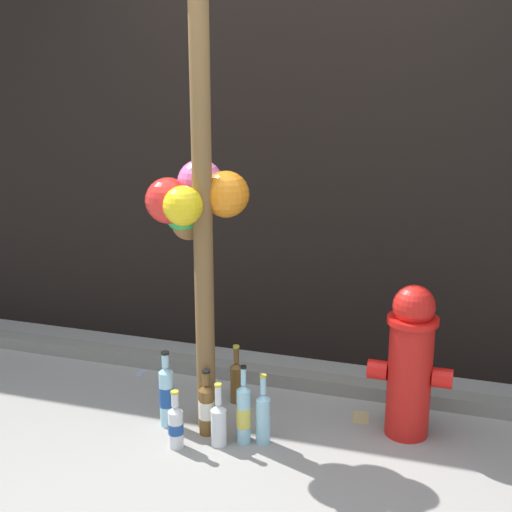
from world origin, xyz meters
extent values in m
plane|color=gray|center=(0.00, 0.00, 0.00)|extent=(14.00, 14.00, 0.00)
cube|color=black|center=(0.00, 1.50, 1.59)|extent=(10.00, 0.20, 3.19)
cube|color=slate|center=(0.00, 1.00, 0.04)|extent=(8.00, 0.12, 0.08)
cylinder|color=brown|center=(-0.23, 0.42, 1.27)|extent=(0.09, 0.09, 2.53)
sphere|color=green|center=(-0.35, 0.50, 1.12)|extent=(0.24, 0.24, 0.24)
sphere|color=red|center=(-0.40, 0.41, 1.18)|extent=(0.22, 0.22, 0.22)
sphere|color=#D66BB2|center=(-0.30, 0.58, 1.24)|extent=(0.23, 0.23, 0.23)
sphere|color=orange|center=(-0.14, 0.51, 1.20)|extent=(0.23, 0.23, 0.23)
sphere|color=yellow|center=(-0.28, 0.31, 1.18)|extent=(0.19, 0.19, 0.19)
sphere|color=brown|center=(-0.34, 0.50, 1.05)|extent=(0.17, 0.17, 0.17)
sphere|color=brown|center=(-0.34, 0.50, 1.18)|extent=(0.12, 0.12, 0.12)
sphere|color=brown|center=(-0.38, 0.50, 1.22)|extent=(0.05, 0.05, 0.05)
sphere|color=brown|center=(-0.30, 0.50, 1.22)|extent=(0.05, 0.05, 0.05)
sphere|color=brown|center=(-0.34, 0.45, 1.18)|extent=(0.04, 0.04, 0.04)
cylinder|color=red|center=(0.77, 0.65, 0.30)|extent=(0.22, 0.22, 0.60)
cylinder|color=red|center=(0.77, 0.65, 0.61)|extent=(0.25, 0.25, 0.03)
sphere|color=red|center=(0.77, 0.65, 0.68)|extent=(0.21, 0.21, 0.21)
cylinder|color=red|center=(0.61, 0.65, 0.33)|extent=(0.10, 0.10, 0.10)
cylinder|color=red|center=(0.92, 0.65, 0.33)|extent=(0.10, 0.10, 0.10)
cylinder|color=#93CCE0|center=(0.01, 0.32, 0.14)|extent=(0.07, 0.07, 0.28)
cone|color=#93CCE0|center=(0.01, 0.32, 0.30)|extent=(0.07, 0.07, 0.03)
cylinder|color=#93CCE0|center=(0.01, 0.32, 0.35)|extent=(0.03, 0.03, 0.09)
cylinder|color=#D8C64C|center=(0.01, 0.32, 0.14)|extent=(0.07, 0.07, 0.10)
cylinder|color=black|center=(0.01, 0.32, 0.40)|extent=(0.03, 0.03, 0.01)
cylinder|color=#93CCE0|center=(0.10, 0.35, 0.12)|extent=(0.07, 0.07, 0.24)
cone|color=#93CCE0|center=(0.10, 0.35, 0.25)|extent=(0.07, 0.07, 0.03)
cylinder|color=#93CCE0|center=(0.10, 0.35, 0.31)|extent=(0.03, 0.03, 0.09)
cylinder|color=gold|center=(0.10, 0.35, 0.36)|extent=(0.03, 0.03, 0.01)
cylinder|color=brown|center=(-0.20, 0.35, 0.12)|extent=(0.08, 0.08, 0.24)
cone|color=brown|center=(-0.20, 0.35, 0.26)|extent=(0.08, 0.08, 0.03)
cylinder|color=brown|center=(-0.20, 0.35, 0.30)|extent=(0.04, 0.04, 0.06)
cylinder|color=silver|center=(-0.20, 0.35, 0.13)|extent=(0.08, 0.08, 0.09)
cylinder|color=black|center=(-0.20, 0.35, 0.34)|extent=(0.04, 0.04, 0.01)
cylinder|color=silver|center=(-0.10, 0.26, 0.09)|extent=(0.08, 0.08, 0.19)
cone|color=silver|center=(-0.10, 0.26, 0.20)|extent=(0.08, 0.08, 0.03)
cylinder|color=silver|center=(-0.10, 0.26, 0.27)|extent=(0.03, 0.03, 0.10)
cylinder|color=gold|center=(-0.10, 0.26, 0.32)|extent=(0.04, 0.04, 0.01)
cylinder|color=brown|center=(-0.17, 0.71, 0.10)|extent=(0.07, 0.07, 0.21)
cone|color=brown|center=(-0.17, 0.71, 0.22)|extent=(0.07, 0.07, 0.03)
cylinder|color=brown|center=(-0.17, 0.71, 0.28)|extent=(0.03, 0.03, 0.09)
cylinder|color=gold|center=(-0.17, 0.71, 0.33)|extent=(0.03, 0.03, 0.01)
cylinder|color=#93CCE0|center=(-0.42, 0.36, 0.15)|extent=(0.07, 0.07, 0.30)
cone|color=#93CCE0|center=(-0.42, 0.36, 0.31)|extent=(0.07, 0.07, 0.03)
cylinder|color=#93CCE0|center=(-0.42, 0.36, 0.36)|extent=(0.04, 0.04, 0.07)
cylinder|color=#1E478C|center=(-0.42, 0.36, 0.16)|extent=(0.08, 0.08, 0.11)
cylinder|color=black|center=(-0.42, 0.36, 0.40)|extent=(0.04, 0.04, 0.01)
cylinder|color=silver|center=(-0.29, 0.18, 0.09)|extent=(0.07, 0.07, 0.19)
cone|color=silver|center=(-0.29, 0.18, 0.20)|extent=(0.07, 0.07, 0.03)
cylinder|color=silver|center=(-0.29, 0.18, 0.25)|extent=(0.03, 0.03, 0.07)
cylinder|color=#1E478C|center=(-0.29, 0.18, 0.10)|extent=(0.08, 0.08, 0.05)
cylinder|color=gold|center=(-0.29, 0.18, 0.29)|extent=(0.04, 0.04, 0.01)
cube|color=#8C99B2|center=(-0.83, 0.88, 0.00)|extent=(0.04, 0.10, 0.01)
cube|color=tan|center=(0.52, 0.74, 0.00)|extent=(0.10, 0.15, 0.01)
camera|label=1|loc=(1.02, -2.66, 1.85)|focal=49.95mm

